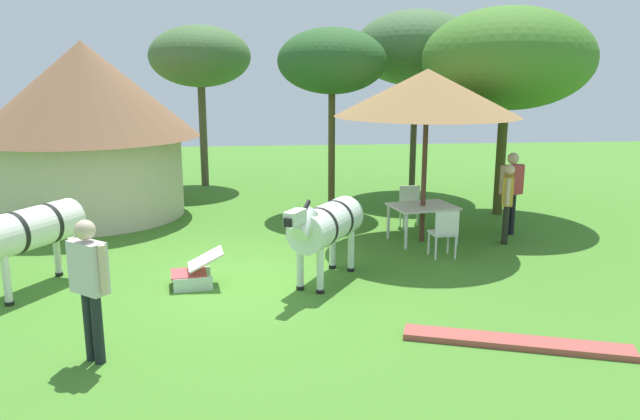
# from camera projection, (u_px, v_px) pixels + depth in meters

# --- Properties ---
(ground_plane) EXTENTS (36.00, 36.00, 0.00)m
(ground_plane) POSITION_uv_depth(u_px,v_px,m) (253.00, 281.00, 10.13)
(ground_plane) COLOR #457F29
(thatched_hut) EXTENTS (5.08, 5.08, 4.01)m
(thatched_hut) POSITION_uv_depth(u_px,v_px,m) (87.00, 122.00, 14.12)
(thatched_hut) COLOR beige
(thatched_hut) RESTS_ON ground_plane
(shade_umbrella) EXTENTS (3.57, 3.57, 3.39)m
(shade_umbrella) POSITION_uv_depth(u_px,v_px,m) (427.00, 93.00, 11.77)
(shade_umbrella) COLOR #562F24
(shade_umbrella) RESTS_ON ground_plane
(patio_dining_table) EXTENTS (1.40, 1.19, 0.74)m
(patio_dining_table) POSITION_uv_depth(u_px,v_px,m) (423.00, 210.00, 12.29)
(patio_dining_table) COLOR silver
(patio_dining_table) RESTS_ON ground_plane
(patio_chair_near_hut) EXTENTS (0.45, 0.43, 0.90)m
(patio_chair_near_hut) POSITION_uv_depth(u_px,v_px,m) (410.00, 204.00, 13.43)
(patio_chair_near_hut) COLOR silver
(patio_chair_near_hut) RESTS_ON ground_plane
(patio_chair_east_end) EXTENTS (0.48, 0.46, 0.90)m
(patio_chair_east_end) POSITION_uv_depth(u_px,v_px,m) (444.00, 231.00, 11.22)
(patio_chair_east_end) COLOR white
(patio_chair_east_end) RESTS_ON ground_plane
(guest_beside_umbrella) EXTENTS (0.58, 0.37, 1.72)m
(guest_beside_umbrella) POSITION_uv_depth(u_px,v_px,m) (511.00, 186.00, 12.70)
(guest_beside_umbrella) COLOR black
(guest_beside_umbrella) RESTS_ON ground_plane
(guest_behind_table) EXTENTS (0.34, 0.54, 1.59)m
(guest_behind_table) POSITION_uv_depth(u_px,v_px,m) (507.00, 196.00, 12.07)
(guest_behind_table) COLOR black
(guest_behind_table) RESTS_ON ground_plane
(standing_watcher) EXTENTS (0.50, 0.46, 1.73)m
(standing_watcher) POSITION_uv_depth(u_px,v_px,m) (89.00, 278.00, 7.12)
(standing_watcher) COLOR black
(standing_watcher) RESTS_ON ground_plane
(striped_lounge_chair) EXTENTS (0.90, 0.65, 0.58)m
(striped_lounge_chair) POSITION_uv_depth(u_px,v_px,m) (196.00, 271.00, 9.84)
(striped_lounge_chair) COLOR #BF4344
(striped_lounge_chair) RESTS_ON ground_plane
(zebra_nearest_camera) EXTENTS (1.41, 2.13, 1.51)m
(zebra_nearest_camera) POSITION_uv_depth(u_px,v_px,m) (27.00, 231.00, 9.46)
(zebra_nearest_camera) COLOR silver
(zebra_nearest_camera) RESTS_ON ground_plane
(zebra_by_umbrella) EXTENTS (1.42, 1.96, 1.47)m
(zebra_by_umbrella) POSITION_uv_depth(u_px,v_px,m) (325.00, 226.00, 9.91)
(zebra_by_umbrella) COLOR silver
(zebra_by_umbrella) RESTS_ON ground_plane
(acacia_tree_right_background) EXTENTS (3.31, 3.31, 4.91)m
(acacia_tree_right_background) POSITION_uv_depth(u_px,v_px,m) (416.00, 48.00, 16.49)
(acacia_tree_right_background) COLOR #463F2B
(acacia_tree_right_background) RESTS_ON ground_plane
(acacia_tree_behind_hut) EXTENTS (2.57, 2.57, 4.33)m
(acacia_tree_behind_hut) POSITION_uv_depth(u_px,v_px,m) (332.00, 62.00, 14.48)
(acacia_tree_behind_hut) COLOR #504321
(acacia_tree_behind_hut) RESTS_ON ground_plane
(acacia_tree_far_lawn) EXTENTS (3.83, 3.83, 4.75)m
(acacia_tree_far_lawn) POSITION_uv_depth(u_px,v_px,m) (507.00, 59.00, 13.93)
(acacia_tree_far_lawn) COLOR #41431B
(acacia_tree_far_lawn) RESTS_ON ground_plane
(acacia_tree_left_background) EXTENTS (2.88, 2.88, 4.58)m
(acacia_tree_left_background) POSITION_uv_depth(u_px,v_px,m) (200.00, 57.00, 17.49)
(acacia_tree_left_background) COLOR brown
(acacia_tree_left_background) RESTS_ON ground_plane
(brick_patio_kerb) EXTENTS (2.77, 1.24, 0.08)m
(brick_patio_kerb) POSITION_uv_depth(u_px,v_px,m) (516.00, 342.00, 7.77)
(brick_patio_kerb) COLOR #A64A42
(brick_patio_kerb) RESTS_ON ground_plane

